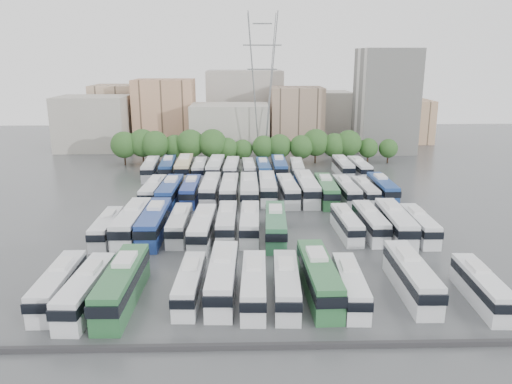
{
  "coord_description": "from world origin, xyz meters",
  "views": [
    {
      "loc": [
        -2.76,
        -70.53,
        24.24
      ],
      "look_at": [
        -0.65,
        6.81,
        3.0
      ],
      "focal_mm": 35.0,
      "sensor_mm": 36.0,
      "label": 1
    }
  ],
  "objects_px": {
    "bus_r1_s4": "(203,227)",
    "bus_r1_s12": "(395,222)",
    "bus_r0_s8": "(319,277)",
    "bus_r0_s9": "(350,285)",
    "bus_r0_s2": "(122,284)",
    "bus_r1_s10": "(347,223)",
    "bus_r0_s7": "(286,284)",
    "bus_r0_s11": "(411,276)",
    "bus_r3_s1": "(168,168)",
    "bus_r0_s0": "(58,285)",
    "bus_r2_s3": "(191,190)",
    "bus_r2_s7": "(268,188)",
    "bus_r3_s3": "(200,169)",
    "bus_r3_s4": "(215,168)",
    "bus_r1_s1": "(132,222)",
    "bus_r2_s1": "(153,191)",
    "bus_r3_s0": "(151,168)",
    "bus_r3_s9": "(297,169)",
    "apartment_tower": "(385,101)",
    "bus_r3_s6": "(249,169)",
    "bus_r1_s3": "(179,224)",
    "electricity_pylon": "(262,80)",
    "bus_r2_s8": "(288,190)",
    "bus_r2_s12": "(365,191)",
    "bus_r0_s1": "(86,290)",
    "bus_r2_s6": "(249,190)",
    "bus_r1_s0": "(107,227)",
    "bus_r3_s8": "(279,167)",
    "bus_r1_s5": "(227,222)",
    "bus_r1_s13": "(419,224)",
    "bus_r2_s13": "(382,188)",
    "bus_r3_s7": "(263,169)",
    "bus_r2_s2": "(170,192)",
    "bus_r3_s13": "(359,168)",
    "bus_r2_s5": "(230,190)",
    "bus_r0_s5": "(223,277)",
    "bus_r2_s4": "(210,189)",
    "bus_r3_s2": "(184,167)",
    "bus_r1_s6": "(250,223)",
    "bus_r2_s10": "(326,190)",
    "bus_r3_s5": "(232,169)",
    "bus_r3_s12": "(343,167)",
    "bus_r1_s11": "(370,222)",
    "bus_r0_s4": "(190,283)",
    "bus_r1_s2": "(154,222)"
  },
  "relations": [
    {
      "from": "bus_r1_s5",
      "to": "bus_r1_s12",
      "type": "height_order",
      "value": "bus_r1_s12"
    },
    {
      "from": "bus_r0_s1",
      "to": "bus_r3_s7",
      "type": "xyz_separation_m",
      "value": [
        19.8,
        54.13,
        -0.09
      ]
    },
    {
      "from": "bus_r1_s3",
      "to": "bus_r2_s12",
      "type": "relative_size",
      "value": 1.02
    },
    {
      "from": "bus_r3_s1",
      "to": "bus_r1_s6",
      "type": "bearing_deg",
      "value": -68.06
    },
    {
      "from": "bus_r0_s0",
      "to": "bus_r0_s9",
      "type": "height_order",
      "value": "bus_r0_s0"
    },
    {
      "from": "bus_r2_s12",
      "to": "bus_r3_s1",
      "type": "xyz_separation_m",
      "value": [
        -36.43,
        18.79,
        0.17
      ]
    },
    {
      "from": "bus_r3_s13",
      "to": "bus_r2_s5",
      "type": "bearing_deg",
      "value": -148.77
    },
    {
      "from": "bus_r2_s4",
      "to": "bus_r3_s6",
      "type": "height_order",
      "value": "bus_r2_s4"
    },
    {
      "from": "bus_r3_s4",
      "to": "bus_r1_s1",
      "type": "bearing_deg",
      "value": -103.13
    },
    {
      "from": "bus_r3_s4",
      "to": "bus_r3_s5",
      "type": "bearing_deg",
      "value": -6.19
    },
    {
      "from": "bus_r3_s5",
      "to": "bus_r3_s12",
      "type": "height_order",
      "value": "bus_r3_s5"
    },
    {
      "from": "bus_r1_s11",
      "to": "bus_r2_s3",
      "type": "xyz_separation_m",
      "value": [
        -26.71,
        17.42,
        0.02
      ]
    },
    {
      "from": "electricity_pylon",
      "to": "bus_r2_s8",
      "type": "relative_size",
      "value": 2.7
    },
    {
      "from": "apartment_tower",
      "to": "bus_r2_s12",
      "type": "height_order",
      "value": "apartment_tower"
    },
    {
      "from": "bus_r1_s3",
      "to": "bus_r1_s12",
      "type": "distance_m",
      "value": 29.81
    },
    {
      "from": "bus_r2_s8",
      "to": "bus_r0_s5",
      "type": "bearing_deg",
      "value": -108.51
    },
    {
      "from": "bus_r1_s0",
      "to": "bus_r3_s8",
      "type": "height_order",
      "value": "bus_r3_s8"
    },
    {
      "from": "bus_r0_s11",
      "to": "bus_r3_s7",
      "type": "xyz_separation_m",
      "value": [
        -13.37,
        52.02,
        -0.19
      ]
    },
    {
      "from": "bus_r0_s7",
      "to": "bus_r2_s10",
      "type": "distance_m",
      "value": 37.05
    },
    {
      "from": "bus_r0_s11",
      "to": "bus_r1_s2",
      "type": "bearing_deg",
      "value": 150.14
    },
    {
      "from": "bus_r2_s7",
      "to": "bus_r2_s8",
      "type": "xyz_separation_m",
      "value": [
        3.42,
        -1.26,
        -0.08
      ]
    },
    {
      "from": "apartment_tower",
      "to": "bus_r3_s5",
      "type": "distance_m",
      "value": 50.06
    },
    {
      "from": "bus_r2_s3",
      "to": "bus_r2_s7",
      "type": "bearing_deg",
      "value": 4.97
    },
    {
      "from": "bus_r3_s5",
      "to": "bus_r3_s7",
      "type": "height_order",
      "value": "bus_r3_s5"
    },
    {
      "from": "bus_r1_s4",
      "to": "bus_r3_s8",
      "type": "relative_size",
      "value": 1.0
    },
    {
      "from": "bus_r1_s0",
      "to": "bus_r1_s12",
      "type": "relative_size",
      "value": 0.83
    },
    {
      "from": "bus_r2_s7",
      "to": "bus_r3_s1",
      "type": "xyz_separation_m",
      "value": [
        -19.74,
        17.1,
        -0.11
      ]
    },
    {
      "from": "bus_r1_s3",
      "to": "bus_r1_s13",
      "type": "xyz_separation_m",
      "value": [
        33.05,
        -1.12,
        -0.0
      ]
    },
    {
      "from": "bus_r1_s11",
      "to": "bus_r3_s9",
      "type": "height_order",
      "value": "bus_r1_s11"
    },
    {
      "from": "bus_r1_s12",
      "to": "bus_r2_s8",
      "type": "relative_size",
      "value": 1.05
    },
    {
      "from": "electricity_pylon",
      "to": "bus_r0_s7",
      "type": "distance_m",
      "value": 76.06
    },
    {
      "from": "bus_r0_s8",
      "to": "bus_r0_s9",
      "type": "distance_m",
      "value": 3.3
    },
    {
      "from": "bus_r0_s1",
      "to": "bus_r2_s6",
      "type": "bearing_deg",
      "value": 68.12
    },
    {
      "from": "bus_r3_s1",
      "to": "bus_r0_s0",
      "type": "bearing_deg",
      "value": -96.41
    },
    {
      "from": "bus_r2_s13",
      "to": "bus_r3_s3",
      "type": "xyz_separation_m",
      "value": [
        -33.18,
        16.95,
        -0.13
      ]
    },
    {
      "from": "apartment_tower",
      "to": "bus_r3_s6",
      "type": "bearing_deg",
      "value": -141.41
    },
    {
      "from": "bus_r2_s2",
      "to": "bus_r3_s0",
      "type": "bearing_deg",
      "value": 111.01
    },
    {
      "from": "bus_r3_s1",
      "to": "bus_r3_s3",
      "type": "relative_size",
      "value": 1.08
    },
    {
      "from": "bus_r2_s1",
      "to": "bus_r3_s0",
      "type": "xyz_separation_m",
      "value": [
        -3.62,
        18.08,
        -0.03
      ]
    },
    {
      "from": "bus_r0_s5",
      "to": "bus_r2_s5",
      "type": "xyz_separation_m",
      "value": [
        -0.1,
        34.77,
        -0.01
      ]
    },
    {
      "from": "bus_r0_s9",
      "to": "bus_r3_s5",
      "type": "relative_size",
      "value": 0.9
    },
    {
      "from": "bus_r0_s9",
      "to": "bus_r1_s4",
      "type": "bearing_deg",
      "value": 135.52
    },
    {
      "from": "bus_r0_s7",
      "to": "bus_r0_s11",
      "type": "relative_size",
      "value": 0.91
    },
    {
      "from": "bus_r1_s4",
      "to": "bus_r1_s12",
      "type": "distance_m",
      "value": 26.48
    },
    {
      "from": "bus_r1_s6",
      "to": "bus_r2_s10",
      "type": "bearing_deg",
      "value": 52.95
    },
    {
      "from": "bus_r1_s0",
      "to": "bus_r3_s2",
      "type": "xyz_separation_m",
      "value": [
        6.49,
        36.01,
        0.36
      ]
    },
    {
      "from": "bus_r0_s0",
      "to": "bus_r3_s9",
      "type": "relative_size",
      "value": 1.03
    },
    {
      "from": "bus_r0_s4",
      "to": "bus_r2_s7",
      "type": "xyz_separation_m",
      "value": [
        9.81,
        36.82,
        0.34
      ]
    },
    {
      "from": "bus_r0_s2",
      "to": "bus_r1_s10",
      "type": "bearing_deg",
      "value": 36.81
    },
    {
      "from": "bus_r0_s11",
      "to": "bus_r1_s4",
      "type": "relative_size",
      "value": 1.03
    }
  ]
}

